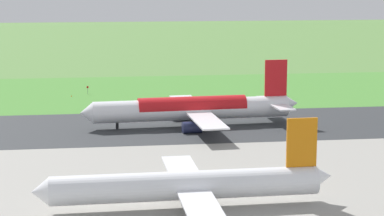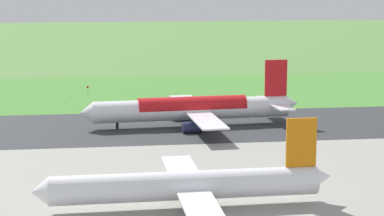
# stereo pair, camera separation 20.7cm
# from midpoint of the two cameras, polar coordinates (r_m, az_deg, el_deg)

# --- Properties ---
(ground_plane) EXTENTS (800.00, 800.00, 0.00)m
(ground_plane) POSITION_cam_midpoint_polar(r_m,az_deg,el_deg) (172.84, -1.50, -1.50)
(ground_plane) COLOR #547F3D
(runway_asphalt) EXTENTS (600.00, 38.15, 0.06)m
(runway_asphalt) POSITION_cam_midpoint_polar(r_m,az_deg,el_deg) (172.83, -1.50, -1.49)
(runway_asphalt) COLOR #2D3033
(runway_asphalt) RESTS_ON ground
(grass_verge_foreground) EXTENTS (600.00, 80.00, 0.04)m
(grass_verge_foreground) POSITION_cam_midpoint_polar(r_m,az_deg,el_deg) (219.94, -2.80, 1.11)
(grass_verge_foreground) COLOR #478534
(grass_verge_foreground) RESTS_ON ground
(airliner_main) EXTENTS (54.14, 44.29, 15.88)m
(airliner_main) POSITION_cam_midpoint_polar(r_m,az_deg,el_deg) (172.58, 0.16, -0.04)
(airliner_main) COLOR white
(airliner_main) RESTS_ON ground
(airliner_parked_mid) EXTENTS (47.76, 38.99, 13.97)m
(airliner_parked_mid) POSITION_cam_midpoint_polar(r_m,az_deg,el_deg) (112.27, -0.33, -6.18)
(airliner_parked_mid) COLOR white
(airliner_parked_mid) RESTS_ON ground
(no_stopping_sign) EXTENTS (0.60, 0.10, 2.56)m
(no_stopping_sign) POSITION_cam_midpoint_polar(r_m,az_deg,el_deg) (221.71, -8.33, 1.48)
(no_stopping_sign) COLOR slate
(no_stopping_sign) RESTS_ON ground
(traffic_cone_orange) EXTENTS (0.40, 0.40, 0.55)m
(traffic_cone_orange) POSITION_cam_midpoint_polar(r_m,az_deg,el_deg) (218.17, -9.61, 0.96)
(traffic_cone_orange) COLOR orange
(traffic_cone_orange) RESTS_ON ground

